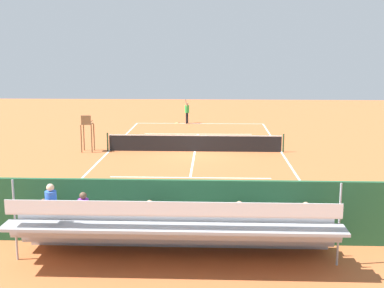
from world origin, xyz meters
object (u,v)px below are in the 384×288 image
(courtside_bench, at_px, (272,219))
(tennis_racket, at_px, (177,123))
(equipment_bag, at_px, (217,230))
(tennis_player, at_px, (187,111))
(bleacher_stand, at_px, (173,229))
(tennis_ball_near, at_px, (189,127))
(umpire_chair, at_px, (87,129))
(tennis_net, at_px, (195,143))

(courtside_bench, bearing_deg, tennis_racket, -78.96)
(equipment_bag, height_order, tennis_player, tennis_player)
(bleacher_stand, xyz_separation_m, courtside_bench, (-3.03, -2.04, -0.35))
(bleacher_stand, distance_m, equipment_bag, 2.41)
(tennis_ball_near, bearing_deg, courtside_bench, 99.40)
(tennis_player, bearing_deg, courtside_bench, 99.24)
(bleacher_stand, relative_size, tennis_player, 4.70)
(courtside_bench, xyz_separation_m, tennis_player, (3.96, -24.36, 0.46))
(tennis_player, xyz_separation_m, tennis_ball_near, (-0.27, 2.04, -0.98))
(tennis_racket, bearing_deg, umpire_chair, 68.97)
(tennis_player, distance_m, tennis_ball_near, 2.28)
(tennis_net, bearing_deg, tennis_ball_near, -85.24)
(bleacher_stand, distance_m, tennis_racket, 26.48)
(tennis_player, height_order, tennis_racket, tennis_player)
(umpire_chair, height_order, tennis_ball_near, umpire_chair)
(courtside_bench, distance_m, tennis_racket, 24.83)
(tennis_player, xyz_separation_m, tennis_racket, (0.79, -0.01, -1.00))
(tennis_net, relative_size, umpire_chair, 4.81)
(umpire_chair, height_order, equipment_bag, umpire_chair)
(courtside_bench, xyz_separation_m, tennis_racket, (4.75, -24.37, -0.54))
(tennis_net, height_order, courtside_bench, tennis_net)
(equipment_bag, xyz_separation_m, tennis_racket, (2.99, -24.49, -0.16))
(umpire_chair, relative_size, courtside_bench, 1.19)
(bleacher_stand, xyz_separation_m, tennis_racket, (1.73, -26.41, -0.89))
(courtside_bench, relative_size, tennis_racket, 3.10)
(tennis_net, distance_m, tennis_ball_near, 9.09)
(tennis_net, height_order, tennis_player, tennis_player)
(tennis_net, height_order, umpire_chair, umpire_chair)
(tennis_racket, bearing_deg, tennis_net, 99.28)
(tennis_net, relative_size, equipment_bag, 11.44)
(umpire_chair, relative_size, equipment_bag, 2.38)
(courtside_bench, relative_size, tennis_ball_near, 27.27)
(umpire_chair, height_order, tennis_player, umpire_chair)
(tennis_net, relative_size, tennis_racket, 17.74)
(tennis_racket, bearing_deg, equipment_bag, 96.96)
(courtside_bench, xyz_separation_m, tennis_ball_near, (3.69, -22.32, -0.53))
(tennis_player, distance_m, tennis_racket, 1.28)
(tennis_player, relative_size, tennis_ball_near, 29.18)
(tennis_net, bearing_deg, tennis_player, -84.74)
(tennis_net, relative_size, tennis_player, 5.35)
(equipment_bag, relative_size, tennis_racket, 1.55)
(tennis_net, xyz_separation_m, bleacher_stand, (0.08, 15.31, 0.41))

